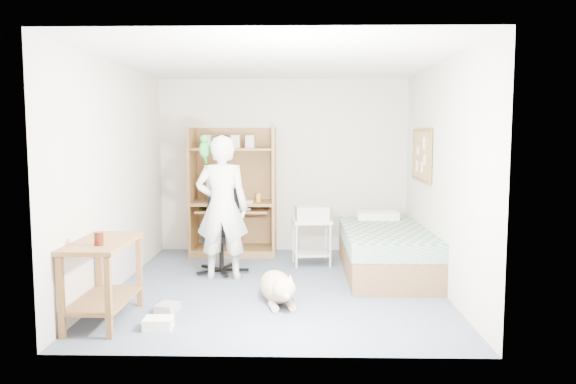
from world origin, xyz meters
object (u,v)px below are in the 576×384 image
(computer_hutch, at_px, (234,197))
(office_chair, at_px, (222,243))
(bed, at_px, (386,251))
(side_desk, at_px, (103,268))
(person, at_px, (222,207))
(printer_cart, at_px, (312,235))
(dog, at_px, (278,287))

(computer_hutch, relative_size, office_chair, 1.76)
(bed, bearing_deg, side_desk, -147.50)
(bed, bearing_deg, office_chair, 178.46)
(computer_hutch, distance_m, side_desk, 3.08)
(computer_hutch, distance_m, bed, 2.35)
(person, relative_size, printer_cart, 2.84)
(dog, height_order, printer_cart, printer_cart)
(dog, distance_m, printer_cart, 1.73)
(bed, distance_m, side_desk, 3.39)
(printer_cart, bearing_deg, dog, -109.67)
(bed, bearing_deg, dog, -136.22)
(bed, xyz_separation_m, person, (-1.97, -0.25, 0.56))
(bed, relative_size, side_desk, 2.02)
(office_chair, bearing_deg, printer_cart, 19.24)
(dog, bearing_deg, office_chair, 106.68)
(bed, bearing_deg, computer_hutch, 150.71)
(computer_hutch, relative_size, bed, 0.89)
(printer_cart, bearing_deg, computer_hutch, 141.59)
(side_desk, xyz_separation_m, person, (0.88, 1.56, 0.36))
(person, relative_size, dog, 1.71)
(computer_hutch, relative_size, dog, 1.81)
(office_chair, distance_m, person, 0.57)
(bed, distance_m, office_chair, 2.03)
(dog, bearing_deg, bed, 30.20)
(computer_hutch, bearing_deg, bed, -29.29)
(bed, height_order, office_chair, office_chair)
(computer_hutch, distance_m, printer_cart, 1.36)
(dog, bearing_deg, person, 111.99)
(person, xyz_separation_m, dog, (0.70, -0.97, -0.68))
(bed, relative_size, printer_cart, 3.38)
(computer_hutch, xyz_separation_m, person, (0.03, -1.37, 0.03))
(computer_hutch, bearing_deg, dog, -72.89)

